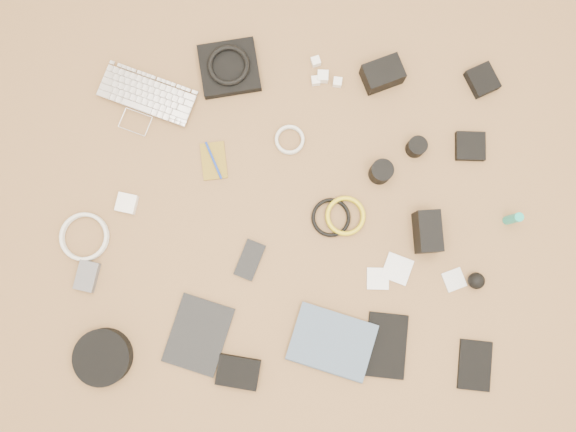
{
  "coord_description": "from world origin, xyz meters",
  "views": [
    {
      "loc": [
        0.0,
        -0.18,
        1.76
      ],
      "look_at": [
        0.0,
        0.02,
        0.02
      ],
      "focal_mm": 35.0,
      "sensor_mm": 36.0,
      "label": 1
    }
  ],
  "objects_px": {
    "dslr_camera": "(382,74)",
    "tablet": "(199,335)",
    "laptop": "(143,107)",
    "paperback": "(323,371)",
    "headphone_case": "(103,357)",
    "phone": "(250,260)"
  },
  "relations": [
    {
      "from": "phone",
      "to": "paperback",
      "type": "bearing_deg",
      "value": -34.46
    },
    {
      "from": "dslr_camera",
      "to": "tablet",
      "type": "distance_m",
      "value": 1.0
    },
    {
      "from": "laptop",
      "to": "paperback",
      "type": "distance_m",
      "value": 1.01
    },
    {
      "from": "dslr_camera",
      "to": "paperback",
      "type": "relative_size",
      "value": 0.5
    },
    {
      "from": "laptop",
      "to": "tablet",
      "type": "xyz_separation_m",
      "value": [
        0.18,
        -0.72,
        -0.01
      ]
    },
    {
      "from": "dslr_camera",
      "to": "headphone_case",
      "type": "height_order",
      "value": "dslr_camera"
    },
    {
      "from": "laptop",
      "to": "dslr_camera",
      "type": "distance_m",
      "value": 0.77
    },
    {
      "from": "tablet",
      "to": "laptop",
      "type": "bearing_deg",
      "value": 122.47
    },
    {
      "from": "laptop",
      "to": "headphone_case",
      "type": "height_order",
      "value": "headphone_case"
    },
    {
      "from": "tablet",
      "to": "headphone_case",
      "type": "xyz_separation_m",
      "value": [
        -0.29,
        -0.06,
        0.02
      ]
    },
    {
      "from": "headphone_case",
      "to": "tablet",
      "type": "bearing_deg",
      "value": 12.17
    },
    {
      "from": "dslr_camera",
      "to": "phone",
      "type": "height_order",
      "value": "dslr_camera"
    },
    {
      "from": "dslr_camera",
      "to": "tablet",
      "type": "relative_size",
      "value": 0.56
    },
    {
      "from": "laptop",
      "to": "tablet",
      "type": "bearing_deg",
      "value": -54.86
    },
    {
      "from": "dslr_camera",
      "to": "tablet",
      "type": "height_order",
      "value": "dslr_camera"
    },
    {
      "from": "laptop",
      "to": "paperback",
      "type": "height_order",
      "value": "same"
    },
    {
      "from": "dslr_camera",
      "to": "phone",
      "type": "xyz_separation_m",
      "value": [
        -0.43,
        -0.59,
        -0.03
      ]
    },
    {
      "from": "laptop",
      "to": "dslr_camera",
      "type": "xyz_separation_m",
      "value": [
        0.77,
        0.09,
        0.02
      ]
    },
    {
      "from": "paperback",
      "to": "headphone_case",
      "type": "bearing_deg",
      "value": 103.63
    },
    {
      "from": "laptop",
      "to": "headphone_case",
      "type": "xyz_separation_m",
      "value": [
        -0.1,
        -0.78,
        0.01
      ]
    },
    {
      "from": "phone",
      "to": "laptop",
      "type": "bearing_deg",
      "value": 147.1
    },
    {
      "from": "headphone_case",
      "to": "dslr_camera",
      "type": "bearing_deg",
      "value": 45.16
    }
  ]
}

